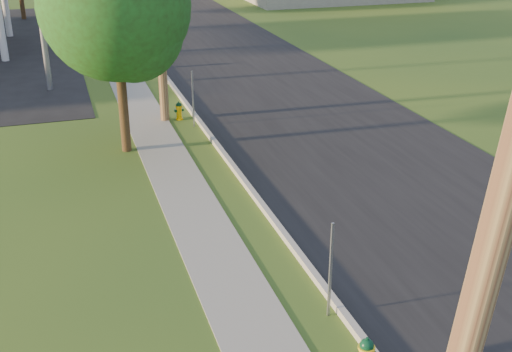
{
  "coord_description": "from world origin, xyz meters",
  "views": [
    {
      "loc": [
        -4.2,
        -5.18,
        7.35
      ],
      "look_at": [
        0.0,
        8.0,
        1.4
      ],
      "focal_mm": 45.0,
      "sensor_mm": 36.0,
      "label": 1
    }
  ],
  "objects_px": {
    "tree_verge": "(119,12)",
    "hydrant_mid": "(179,111)",
    "hydrant_far": "(150,60)",
    "utility_pole_near": "(500,214)"
  },
  "relations": [
    {
      "from": "hydrant_mid",
      "to": "hydrant_far",
      "type": "bearing_deg",
      "value": 88.6
    },
    {
      "from": "hydrant_mid",
      "to": "hydrant_far",
      "type": "xyz_separation_m",
      "value": [
        0.19,
        7.98,
        0.07
      ]
    },
    {
      "from": "utility_pole_near",
      "to": "tree_verge",
      "type": "height_order",
      "value": "utility_pole_near"
    },
    {
      "from": "tree_verge",
      "to": "hydrant_mid",
      "type": "distance_m",
      "value": 5.28
    },
    {
      "from": "hydrant_mid",
      "to": "tree_verge",
      "type": "bearing_deg",
      "value": -128.6
    },
    {
      "from": "tree_verge",
      "to": "hydrant_mid",
      "type": "height_order",
      "value": "tree_verge"
    },
    {
      "from": "hydrant_mid",
      "to": "hydrant_far",
      "type": "height_order",
      "value": "hydrant_far"
    },
    {
      "from": "tree_verge",
      "to": "hydrant_far",
      "type": "bearing_deg",
      "value": 77.69
    },
    {
      "from": "tree_verge",
      "to": "hydrant_far",
      "type": "height_order",
      "value": "tree_verge"
    },
    {
      "from": "hydrant_mid",
      "to": "hydrant_far",
      "type": "relative_size",
      "value": 0.82
    }
  ]
}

